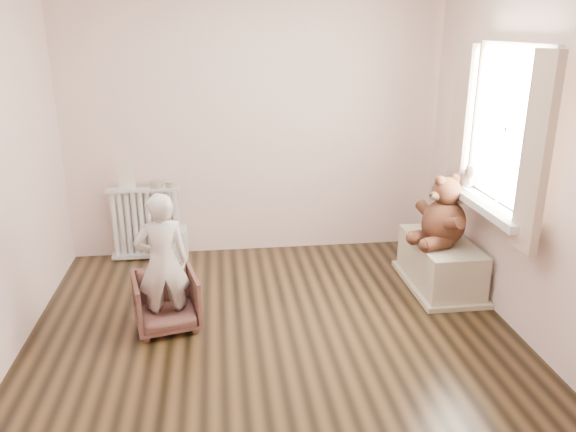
{
  "coord_description": "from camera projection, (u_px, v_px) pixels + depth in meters",
  "views": [
    {
      "loc": [
        -0.36,
        -3.54,
        2.18
      ],
      "look_at": [
        0.15,
        0.45,
        0.8
      ],
      "focal_mm": 35.0,
      "sensor_mm": 36.0,
      "label": 1
    }
  ],
  "objects": [
    {
      "name": "toy_bench",
      "position": [
        440.0,
        265.0,
        4.87
      ],
      "size": [
        0.47,
        0.9,
        0.42
      ],
      "primitive_type": "cube",
      "color": "beige",
      "rests_on": "floor"
    },
    {
      "name": "right_wall",
      "position": [
        533.0,
        159.0,
        3.87
      ],
      "size": [
        0.02,
        3.6,
        2.6
      ],
      "primitive_type": "cube",
      "color": "#F3E4D0",
      "rests_on": "ground"
    },
    {
      "name": "armchair",
      "position": [
        166.0,
        301.0,
        4.2
      ],
      "size": [
        0.55,
        0.56,
        0.43
      ],
      "primitive_type": "imported",
      "rotation": [
        0.0,
        0.0,
        0.22
      ],
      "color": "brown",
      "rests_on": "floor"
    },
    {
      "name": "window",
      "position": [
        509.0,
        129.0,
        4.09
      ],
      "size": [
        0.03,
        0.9,
        1.1
      ],
      "primitive_type": "cube",
      "color": "white",
      "rests_on": "right_wall"
    },
    {
      "name": "tin_b",
      "position": [
        171.0,
        184.0,
        5.31
      ],
      "size": [
        0.1,
        0.1,
        0.06
      ],
      "primitive_type": "cylinder",
      "color": "#A59E8C",
      "rests_on": "radiator"
    },
    {
      "name": "tin_a",
      "position": [
        156.0,
        184.0,
        5.29
      ],
      "size": [
        0.11,
        0.11,
        0.06
      ],
      "primitive_type": "cylinder",
      "color": "#A59E8C",
      "rests_on": "radiator"
    },
    {
      "name": "curtain_left",
      "position": [
        536.0,
        155.0,
        3.57
      ],
      "size": [
        0.06,
        0.26,
        1.3
      ],
      "primitive_type": "cube",
      "color": "beige",
      "rests_on": "right_wall"
    },
    {
      "name": "floor",
      "position": [
        275.0,
        341.0,
        4.07
      ],
      "size": [
        3.6,
        3.6,
        0.01
      ],
      "primitive_type": "cube",
      "color": "black",
      "rests_on": "ground"
    },
    {
      "name": "window_sill",
      "position": [
        488.0,
        206.0,
        4.27
      ],
      "size": [
        0.22,
        1.1,
        0.06
      ],
      "primitive_type": "cube",
      "color": "silver",
      "rests_on": "right_wall"
    },
    {
      "name": "paper_doll",
      "position": [
        126.0,
        175.0,
        5.23
      ],
      "size": [
        0.16,
        0.01,
        0.26
      ],
      "primitive_type": "cube",
      "color": "beige",
      "rests_on": "radiator"
    },
    {
      "name": "teddy_bear",
      "position": [
        444.0,
        216.0,
        4.66
      ],
      "size": [
        0.56,
        0.49,
        0.59
      ],
      "primitive_type": null,
      "rotation": [
        0.0,
        0.0,
        0.28
      ],
      "color": "#381B11",
      "rests_on": "toy_bench"
    },
    {
      "name": "radiator",
      "position": [
        145.0,
        220.0,
        5.39
      ],
      "size": [
        0.68,
        0.13,
        0.71
      ],
      "primitive_type": "cube",
      "color": "silver",
      "rests_on": "floor"
    },
    {
      "name": "front_wall",
      "position": [
        326.0,
        289.0,
        1.96
      ],
      "size": [
        3.6,
        0.02,
        2.6
      ],
      "primitive_type": "cube",
      "color": "#F3E4D0",
      "rests_on": "ground"
    },
    {
      "name": "child",
      "position": [
        162.0,
        263.0,
        4.04
      ],
      "size": [
        0.43,
        0.33,
        1.05
      ],
      "primitive_type": "imported",
      "rotation": [
        0.0,
        0.0,
        3.36
      ],
      "color": "beige",
      "rests_on": "armchair"
    },
    {
      "name": "curtain_right",
      "position": [
        461.0,
        125.0,
        4.64
      ],
      "size": [
        0.06,
        0.26,
        1.3
      ],
      "primitive_type": "cube",
      "color": "beige",
      "rests_on": "right_wall"
    },
    {
      "name": "back_wall",
      "position": [
        255.0,
        122.0,
        5.34
      ],
      "size": [
        3.6,
        0.02,
        2.6
      ],
      "primitive_type": "cube",
      "color": "#F3E4D0",
      "rests_on": "ground"
    },
    {
      "name": "toy_vanity",
      "position": [
        168.0,
        232.0,
        5.43
      ],
      "size": [
        0.35,
        0.25,
        0.55
      ],
      "primitive_type": "cube",
      "color": "silver",
      "rests_on": "floor"
    },
    {
      "name": "plush_cat",
      "position": [
        466.0,
        176.0,
        4.6
      ],
      "size": [
        0.25,
        0.3,
        0.22
      ],
      "primitive_type": null,
      "rotation": [
        0.0,
        0.0,
        0.4
      ],
      "color": "slate",
      "rests_on": "window_sill"
    }
  ]
}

